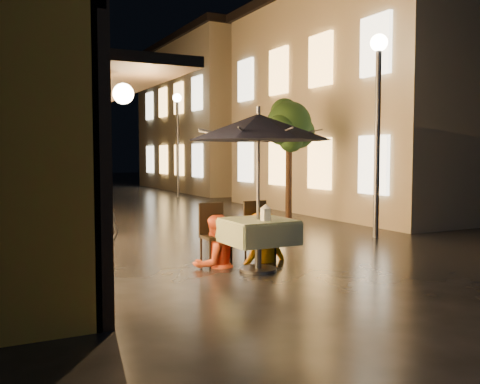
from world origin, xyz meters
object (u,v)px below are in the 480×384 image
cafe_table (258,232)px  table_lantern (266,211)px  bicycle_0 (76,225)px  streetlamp_near (378,98)px  patio_umbrella (258,127)px  person_orange (215,216)px  person_yellow (263,213)px

cafe_table → table_lantern: 0.40m
table_lantern → bicycle_0: 4.24m
streetlamp_near → patio_umbrella: streetlamp_near is taller
table_lantern → person_orange: bearing=119.7°
person_orange → streetlamp_near: bearing=-175.6°
cafe_table → bicycle_0: bicycle_0 is taller
streetlamp_near → patio_umbrella: size_ratio=1.72×
patio_umbrella → person_orange: 1.54m
patio_umbrella → table_lantern: patio_umbrella is taller
streetlamp_near → person_orange: size_ratio=2.68×
patio_umbrella → bicycle_0: bearing=120.9°
patio_umbrella → person_yellow: 1.54m
patio_umbrella → bicycle_0: (-2.06, 3.45, -1.74)m
streetlamp_near → person_orange: 4.88m
person_yellow → bicycle_0: bearing=-53.8°
streetlamp_near → cafe_table: streetlamp_near is taller
table_lantern → person_yellow: person_yellow is taller
streetlamp_near → bicycle_0: bearing=163.6°
table_lantern → bicycle_0: bearing=119.3°
patio_umbrella → table_lantern: (0.00, -0.23, -1.23)m
streetlamp_near → patio_umbrella: bearing=-155.5°
cafe_table → person_yellow: (0.41, 0.59, 0.20)m
cafe_table → patio_umbrella: bearing=-14.0°
bicycle_0 → table_lantern: bearing=-134.0°
person_yellow → bicycle_0: person_yellow is taller
cafe_table → patio_umbrella: (0.00, -0.00, 1.56)m
streetlamp_near → bicycle_0: streetlamp_near is taller
patio_umbrella → person_orange: patio_umbrella is taller
table_lantern → bicycle_0: table_lantern is taller
streetlamp_near → table_lantern: streetlamp_near is taller
table_lantern → person_yellow: bearing=63.2°
table_lantern → person_orange: 0.93m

